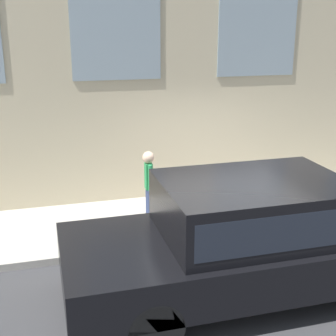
% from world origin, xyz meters
% --- Properties ---
extents(ground_plane, '(80.00, 80.00, 0.00)m').
position_xyz_m(ground_plane, '(0.00, 0.00, 0.00)').
color(ground_plane, '#38383A').
extents(sidewalk, '(2.25, 60.00, 0.12)m').
position_xyz_m(sidewalk, '(1.12, 0.00, 0.06)').
color(sidewalk, '#B2ADA3').
rests_on(sidewalk, ground_plane).
extents(fire_hydrant, '(0.31, 0.43, 0.69)m').
position_xyz_m(fire_hydrant, '(0.60, 0.53, 0.47)').
color(fire_hydrant, red).
rests_on(fire_hydrant, sidewalk).
extents(person, '(0.32, 0.21, 1.33)m').
position_xyz_m(person, '(0.98, 1.14, 0.92)').
color(person, navy).
rests_on(person, sidewalk).
extents(parked_car_black_near, '(1.98, 5.08, 1.64)m').
position_xyz_m(parked_car_black_near, '(-1.47, 0.28, 0.90)').
color(parked_car_black_near, black).
rests_on(parked_car_black_near, ground_plane).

